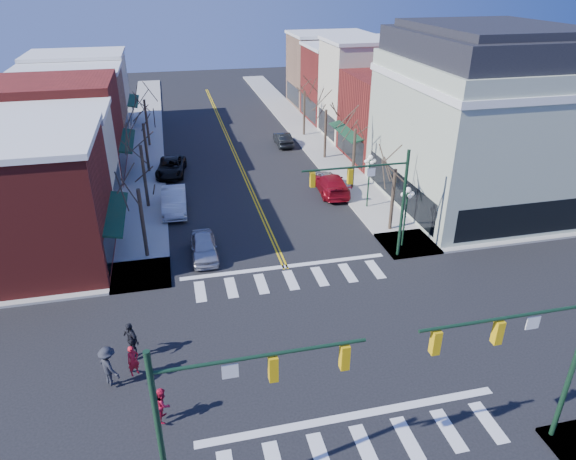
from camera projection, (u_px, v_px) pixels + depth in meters
ground at (320, 346)px, 25.38m from camera, size 160.00×160.00×0.00m
sidewalk_left at (144, 202)px, 40.92m from camera, size 3.50×70.00×0.15m
sidewalk_right at (352, 183)px, 44.48m from camera, size 3.50×70.00×0.15m
bldg_left_brick_a at (17, 206)px, 30.61m from camera, size 10.00×8.50×8.00m
bldg_left_stucco_a at (43, 167)px, 37.44m from camera, size 10.00×7.00×7.50m
bldg_left_brick_b at (59, 130)px, 44.16m from camera, size 10.00×9.00×8.50m
bldg_left_tan at (73, 112)px, 51.48m from camera, size 10.00×7.50×7.80m
bldg_left_stucco_b at (82, 93)px, 58.11m from camera, size 10.00×8.00×8.20m
bldg_right_brick_a at (401, 117)px, 49.06m from camera, size 10.00×8.50×8.00m
bldg_right_stucco at (372, 90)px, 55.33m from camera, size 10.00×7.00×10.00m
bldg_right_brick_b at (348, 84)px, 62.18m from camera, size 10.00×8.00×8.50m
bldg_right_tan at (329, 70)px, 69.01m from camera, size 10.00×8.00×9.00m
victorian_corner at (480, 119)px, 38.29m from camera, size 12.25×14.25×13.30m
traffic_mast_near_left at (219, 406)px, 15.69m from camera, size 6.60×0.28×7.20m
traffic_mast_near_right at (535, 351)px, 17.95m from camera, size 6.60×0.28×7.20m
traffic_mast_far_right at (376, 192)px, 30.79m from camera, size 6.60×0.28×7.20m
lamppost_corner at (406, 207)px, 33.07m from camera, size 0.36×0.36×4.33m
lamppost_midblock at (369, 172)px, 38.72m from camera, size 0.36×0.36×4.33m
tree_left_a at (143, 224)px, 32.13m from camera, size 0.24×0.24×4.76m
tree_left_b at (145, 177)px, 39.01m from camera, size 0.24×0.24×5.04m
tree_left_c at (146, 148)px, 46.06m from camera, size 0.24×0.24×4.55m
tree_left_d at (147, 123)px, 52.93m from camera, size 0.24×0.24×4.90m
tree_right_a at (392, 201)px, 35.58m from camera, size 0.24×0.24×4.62m
tree_right_b at (354, 160)px, 42.40m from camera, size 0.24×0.24×5.18m
tree_right_c at (325, 135)px, 49.42m from camera, size 0.24×0.24×4.83m
tree_right_d at (304, 114)px, 56.33m from camera, size 0.24×0.24×4.97m
car_left_near at (204, 247)px, 32.95m from camera, size 1.71×4.17×1.42m
car_left_mid at (174, 201)px, 39.18m from camera, size 1.96×5.19×1.69m
car_left_far at (171, 167)px, 46.27m from camera, size 3.05×5.41×1.43m
car_right_near at (331, 184)px, 42.39m from camera, size 2.58×5.62×1.59m
car_right_mid at (326, 179)px, 43.68m from camera, size 1.80×4.09×1.37m
car_right_far at (283, 139)px, 54.04m from camera, size 1.52×4.16×1.36m
pedestrian_red_a at (133, 361)px, 23.06m from camera, size 0.67×0.60×1.54m
pedestrian_red_b at (163, 404)px, 20.75m from camera, size 0.68×0.83×1.58m
pedestrian_dark_a at (131, 340)px, 24.15m from camera, size 1.02×1.13×1.85m
pedestrian_dark_b at (109, 366)px, 22.44m from camera, size 1.35×1.46×1.97m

